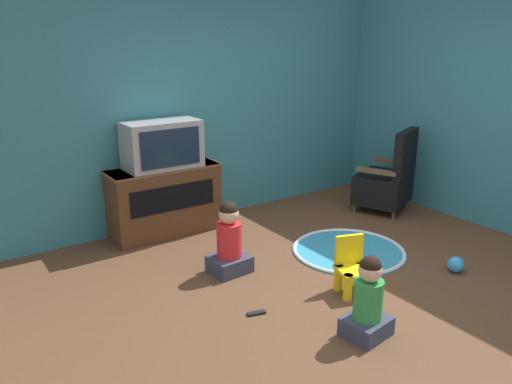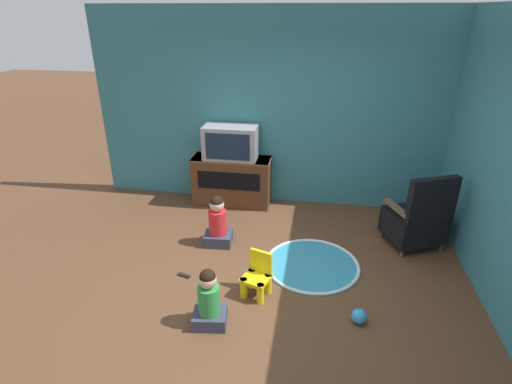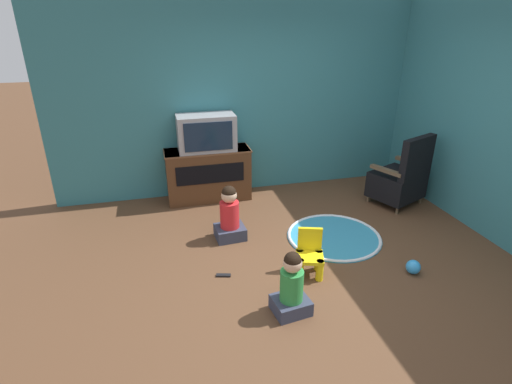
% 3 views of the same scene
% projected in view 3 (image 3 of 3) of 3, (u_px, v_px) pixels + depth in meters
% --- Properties ---
extents(ground_plane, '(30.00, 30.00, 0.00)m').
position_uv_depth(ground_plane, '(314.00, 261.00, 4.38)').
color(ground_plane, brown).
extents(wall_back, '(5.33, 0.12, 2.86)m').
position_uv_depth(wall_back, '(239.00, 95.00, 5.70)').
color(wall_back, teal).
rests_on(wall_back, ground_plane).
extents(tv_cabinet, '(1.20, 0.44, 0.75)m').
position_uv_depth(tv_cabinet, '(208.00, 174.00, 5.73)').
color(tv_cabinet, '#4C2D19').
rests_on(tv_cabinet, ground_plane).
extents(television, '(0.79, 0.42, 0.50)m').
position_uv_depth(television, '(206.00, 133.00, 5.48)').
color(television, '#939399').
rests_on(television, tv_cabinet).
extents(black_armchair, '(0.83, 0.79, 1.03)m').
position_uv_depth(black_armchair, '(400.00, 179.00, 5.57)').
color(black_armchair, brown).
rests_on(black_armchair, ground_plane).
extents(yellow_kid_chair, '(0.34, 0.34, 0.48)m').
position_uv_depth(yellow_kid_chair, '(310.00, 257.00, 4.11)').
color(yellow_kid_chair, yellow).
rests_on(yellow_kid_chair, ground_plane).
extents(play_mat, '(1.14, 1.14, 0.04)m').
position_uv_depth(play_mat, '(334.00, 236.00, 4.86)').
color(play_mat, teal).
rests_on(play_mat, ground_plane).
extents(child_watching_left, '(0.37, 0.33, 0.68)m').
position_uv_depth(child_watching_left, '(230.00, 216.00, 4.73)').
color(child_watching_left, '#33384C').
rests_on(child_watching_left, ground_plane).
extents(child_watching_center, '(0.35, 0.32, 0.63)m').
position_uv_depth(child_watching_center, '(292.00, 287.00, 3.53)').
color(child_watching_center, '#33384C').
rests_on(child_watching_center, ground_plane).
extents(toy_ball, '(0.15, 0.15, 0.15)m').
position_uv_depth(toy_ball, '(413.00, 267.00, 4.15)').
color(toy_ball, '#3399E5').
rests_on(toy_ball, ground_plane).
extents(remote_control, '(0.16, 0.08, 0.02)m').
position_uv_depth(remote_control, '(223.00, 275.00, 4.13)').
color(remote_control, black).
rests_on(remote_control, ground_plane).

